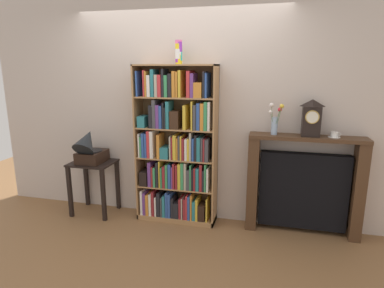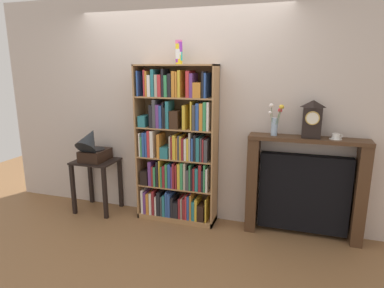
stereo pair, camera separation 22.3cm
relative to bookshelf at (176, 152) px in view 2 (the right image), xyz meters
name	(u,v)px [view 2 (the right image)]	position (x,y,z in m)	size (l,w,h in m)	color
ground_plane	(174,223)	(0.00, -0.10, -0.88)	(8.37, 6.40, 0.02)	brown
wall_back	(197,111)	(0.20, 0.20, 0.47)	(5.37, 0.08, 2.68)	beige
bookshelf	(176,152)	(0.00, 0.00, 0.00)	(0.96, 0.29, 1.88)	#A87A4C
cup_stack	(179,52)	(0.04, 0.01, 1.14)	(0.08, 0.08, 0.26)	yellow
side_table_left	(97,174)	(-1.08, -0.07, -0.37)	(0.53, 0.44, 0.68)	black
gramophone	(92,146)	(-1.08, -0.12, 0.01)	(0.30, 0.47, 0.49)	black
fireplace_mantel	(304,188)	(1.47, 0.05, -0.31)	(1.23, 0.25, 1.13)	#472D1C
mantel_clock	(312,119)	(1.49, 0.03, 0.46)	(0.19, 0.15, 0.39)	black
flower_vase	(275,121)	(1.12, 0.03, 0.42)	(0.16, 0.16, 0.35)	#99B2D1
teacup_with_saucer	(336,137)	(1.74, 0.03, 0.29)	(0.13, 0.12, 0.06)	white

